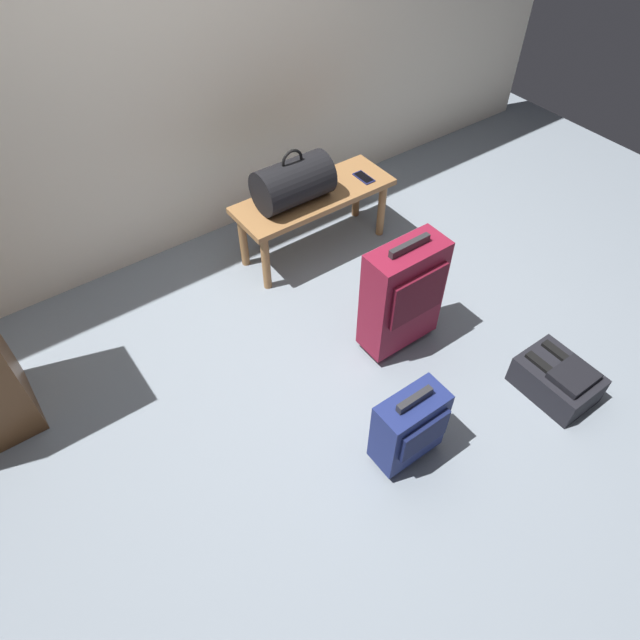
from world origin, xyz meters
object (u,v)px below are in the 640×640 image
(cell_phone, at_px, (364,177))
(backpack_dark, at_px, (557,379))
(suitcase_small_navy, at_px, (410,427))
(duffel_bag_black, at_px, (293,182))
(bench, at_px, (314,202))
(suitcase_upright_burgundy, at_px, (403,295))

(cell_phone, bearing_deg, backpack_dark, -90.37)
(suitcase_small_navy, xyz_separation_m, backpack_dark, (0.86, -0.17, -0.15))
(cell_phone, bearing_deg, duffel_bag_black, 174.43)
(bench, relative_size, duffel_bag_black, 2.27)
(bench, distance_m, duffel_bag_black, 0.25)
(bench, relative_size, backpack_dark, 2.63)
(duffel_bag_black, relative_size, suitcase_upright_burgundy, 0.63)
(suitcase_upright_burgundy, bearing_deg, bench, 83.88)
(cell_phone, distance_m, suitcase_upright_burgundy, 0.98)
(cell_phone, distance_m, backpack_dark, 1.63)
(duffel_bag_black, bearing_deg, cell_phone, -5.57)
(duffel_bag_black, height_order, cell_phone, duffel_bag_black)
(duffel_bag_black, distance_m, cell_phone, 0.51)
(cell_phone, xyz_separation_m, suitcase_upright_burgundy, (-0.44, -0.87, -0.07))
(cell_phone, relative_size, backpack_dark, 0.38)
(duffel_bag_black, height_order, backpack_dark, duffel_bag_black)
(backpack_dark, bearing_deg, duffel_bag_black, 106.23)
(cell_phone, bearing_deg, suitcase_upright_burgundy, -116.86)
(duffel_bag_black, height_order, suitcase_small_navy, duffel_bag_black)
(suitcase_upright_burgundy, height_order, backpack_dark, suitcase_upright_burgundy)
(bench, height_order, suitcase_small_navy, suitcase_small_navy)
(suitcase_small_navy, distance_m, backpack_dark, 0.89)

